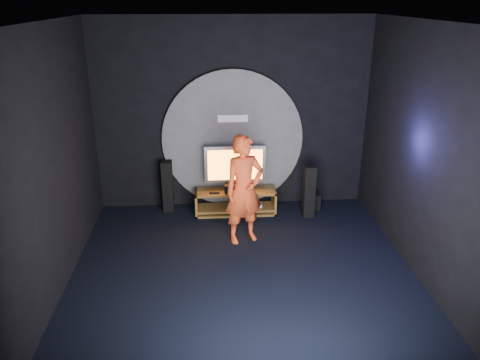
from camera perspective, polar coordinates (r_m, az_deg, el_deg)
name	(u,v)px	position (r m, az deg, el deg)	size (l,w,h in m)	color
floor	(243,273)	(7.00, 0.36, -11.23)	(5.00, 5.00, 0.00)	black
back_wall	(232,115)	(8.62, -0.94, 7.88)	(5.00, 0.04, 3.50)	black
front_wall	(267,258)	(3.96, 3.31, -9.46)	(5.00, 0.04, 3.50)	black
left_wall	(51,165)	(6.53, -22.05, 1.74)	(0.04, 5.00, 3.50)	black
right_wall	(425,156)	(6.88, 21.65, 2.77)	(0.04, 5.00, 3.50)	black
ceiling	(244,21)	(5.89, 0.44, 18.80)	(5.00, 5.00, 0.01)	black
wall_disc_panel	(233,140)	(8.68, -0.90, 4.91)	(2.60, 0.11, 2.60)	#515156
media_console	(236,203)	(8.71, -0.52, -2.83)	(1.48, 0.45, 0.45)	brown
tv	(235,166)	(8.50, -0.61, 1.72)	(1.11, 0.22, 0.83)	#A5A6AC
center_speaker	(236,189)	(8.48, -0.53, -1.07)	(0.40, 0.15, 0.15)	black
remote	(214,193)	(8.47, -3.14, -1.60)	(0.18, 0.05, 0.02)	black
tower_speaker_left	(168,186)	(8.79, -8.82, -0.77)	(0.19, 0.22, 0.97)	black
tower_speaker_right	(309,191)	(8.56, 8.41, -1.37)	(0.19, 0.22, 0.97)	black
subwoofer	(312,201)	(9.03, 8.77, -2.49)	(0.27, 0.27, 0.30)	black
player	(244,190)	(7.47, 0.51, -1.20)	(0.66, 0.43, 1.80)	#F04B20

